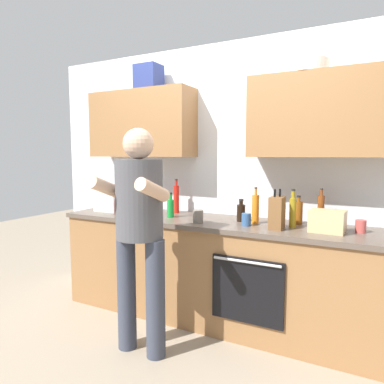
% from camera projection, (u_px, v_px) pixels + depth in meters
% --- Properties ---
extents(ground_plane, '(12.00, 12.00, 0.00)m').
position_uv_depth(ground_plane, '(211.00, 318.00, 3.15)').
color(ground_plane, gray).
extents(back_wall_unit, '(4.00, 0.39, 2.50)m').
position_uv_depth(back_wall_unit, '(224.00, 152.00, 3.24)').
color(back_wall_unit, silver).
rests_on(back_wall_unit, ground).
extents(counter, '(2.84, 0.67, 0.90)m').
position_uv_depth(counter, '(211.00, 270.00, 3.10)').
color(counter, olive).
rests_on(counter, ground).
extents(person_standing, '(0.49, 0.45, 1.66)m').
position_uv_depth(person_standing, '(139.00, 223.00, 2.51)').
color(person_standing, '#383D4C').
rests_on(person_standing, ground).
extents(bottle_oil, '(0.05, 0.05, 0.30)m').
position_uv_depth(bottle_oil, '(293.00, 211.00, 2.72)').
color(bottle_oil, olive).
rests_on(bottle_oil, counter).
extents(bottle_wine, '(0.05, 0.05, 0.20)m').
position_uv_depth(bottle_wine, '(117.00, 207.00, 3.33)').
color(bottle_wine, '#471419').
rests_on(bottle_wine, counter).
extents(bottle_syrup, '(0.07, 0.07, 0.24)m').
position_uv_depth(bottle_syrup, '(298.00, 212.00, 2.87)').
color(bottle_syrup, '#8C4C14').
rests_on(bottle_syrup, counter).
extents(bottle_soy, '(0.07, 0.07, 0.19)m').
position_uv_depth(bottle_soy, '(241.00, 212.00, 2.99)').
color(bottle_soy, black).
rests_on(bottle_soy, counter).
extents(bottle_soda, '(0.07, 0.07, 0.23)m').
position_uv_depth(bottle_soda, '(171.00, 208.00, 3.19)').
color(bottle_soda, '#198C33').
rests_on(bottle_soda, counter).
extents(bottle_juice, '(0.06, 0.06, 0.30)m').
position_uv_depth(bottle_juice, '(255.00, 209.00, 2.90)').
color(bottle_juice, orange).
rests_on(bottle_juice, counter).
extents(bottle_vinegar, '(0.05, 0.05, 0.30)m').
position_uv_depth(bottle_vinegar, '(321.00, 210.00, 2.79)').
color(bottle_vinegar, brown).
rests_on(bottle_vinegar, counter).
extents(bottle_hotsauce, '(0.06, 0.06, 0.33)m').
position_uv_depth(bottle_hotsauce, '(176.00, 199.00, 3.42)').
color(bottle_hotsauce, red).
rests_on(bottle_hotsauce, counter).
extents(cup_stoneware, '(0.09, 0.09, 0.11)m').
position_uv_depth(cup_stoneware, '(198.00, 216.00, 2.93)').
color(cup_stoneware, slate).
rests_on(cup_stoneware, counter).
extents(cup_tea, '(0.08, 0.08, 0.10)m').
position_uv_depth(cup_tea, '(246.00, 220.00, 2.81)').
color(cup_tea, '#33598C').
rests_on(cup_tea, counter).
extents(cup_ceramic, '(0.08, 0.08, 0.09)m').
position_uv_depth(cup_ceramic, '(361.00, 226.00, 2.56)').
color(cup_ceramic, '#BF4C47').
rests_on(cup_ceramic, counter).
extents(mixing_bowl, '(0.21, 0.21, 0.08)m').
position_uv_depth(mixing_bowl, '(140.00, 209.00, 3.40)').
color(mixing_bowl, silver).
rests_on(mixing_bowl, counter).
extents(knife_block, '(0.10, 0.14, 0.31)m').
position_uv_depth(knife_block, '(277.00, 213.00, 2.67)').
color(knife_block, brown).
rests_on(knife_block, counter).
extents(grocery_bag_bread, '(0.26, 0.20, 0.16)m').
position_uv_depth(grocery_bag_bread, '(327.00, 221.00, 2.58)').
color(grocery_bag_bread, tan).
rests_on(grocery_bag_bread, counter).
extents(grocery_bag_produce, '(0.26, 0.16, 0.21)m').
position_uv_depth(grocery_bag_produce, '(109.00, 201.00, 3.53)').
color(grocery_bag_produce, silver).
rests_on(grocery_bag_produce, counter).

